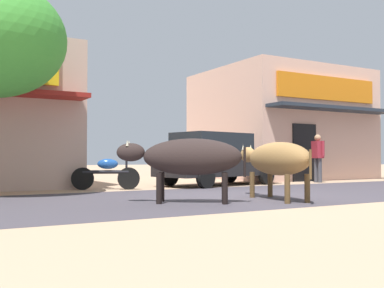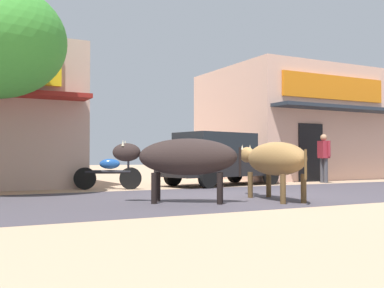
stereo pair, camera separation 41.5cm
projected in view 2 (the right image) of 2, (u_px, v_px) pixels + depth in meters
name	position (u px, v px, depth m)	size (l,w,h in m)	color
ground	(236.00, 196.00, 10.67)	(80.00, 80.00, 0.00)	tan
asphalt_road	(236.00, 196.00, 10.67)	(72.00, 5.27, 0.00)	#443E46
storefront_right_club	(287.00, 125.00, 19.79)	(6.12, 6.35, 4.47)	#D7A793
parked_hatchback_car	(220.00, 159.00, 14.62)	(4.43, 2.49, 1.64)	black
parked_motorcycle	(109.00, 172.00, 12.74)	(1.73, 0.79, 1.05)	black
cow_near_brown	(184.00, 157.00, 9.05)	(2.32, 1.70, 1.26)	#2C2220
cow_far_dark	(273.00, 159.00, 9.66)	(0.98, 2.78, 1.21)	olive
pedestrian_by_shop	(324.00, 154.00, 16.05)	(0.35, 0.61, 1.68)	#3F3F47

